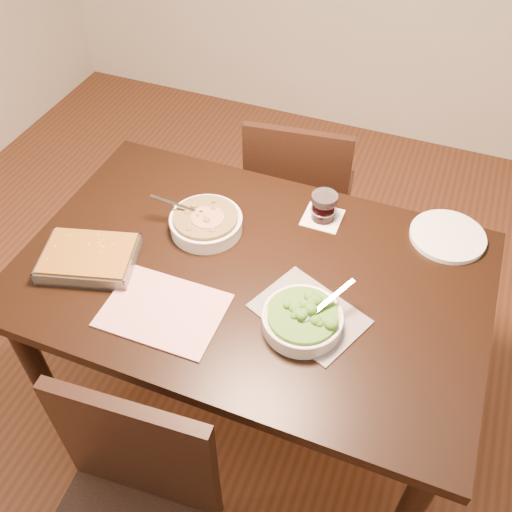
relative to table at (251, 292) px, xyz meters
The scene contains 11 objects.
ground 0.65m from the table, ahead, with size 4.00×4.00×0.00m, color #492714.
table is the anchor object (origin of this frame).
magazine_a 0.31m from the table, 126.95° to the right, with size 0.33×0.24×0.01m, color #BA354D.
magazine_b 0.25m from the table, 23.52° to the right, with size 0.30×0.21×0.01m, color #23242A.
coaster 0.35m from the table, 66.81° to the left, with size 0.12×0.12×0.00m, color white.
stew_bowl 0.27m from the table, 150.04° to the left, with size 0.26×0.23×0.09m.
broccoli_bowl 0.28m from the table, 33.91° to the right, with size 0.22×0.24×0.09m.
baking_dish 0.50m from the table, 162.25° to the right, with size 0.32×0.27×0.05m.
wine_tumbler 0.36m from the table, 66.81° to the left, with size 0.08×0.08×0.09m.
dinner_plate 0.65m from the table, 34.30° to the left, with size 0.24×0.24×0.02m, color white.
chair_far 0.72m from the table, 95.43° to the left, with size 0.46×0.46×0.87m.
Camera 1 is at (0.43, -1.06, 2.02)m, focal length 40.00 mm.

